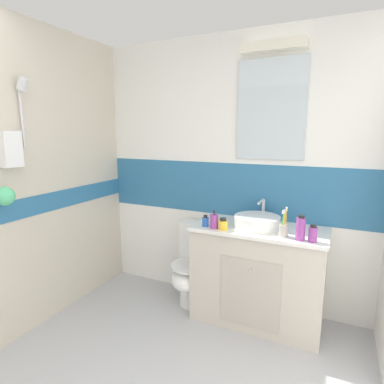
% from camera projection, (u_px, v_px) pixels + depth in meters
% --- Properties ---
extents(ground_plane, '(3.20, 3.48, 0.04)m').
position_uv_depth(ground_plane, '(168.00, 381.00, 2.13)').
color(ground_plane, '#B2B2B7').
extents(wall_back_tiled, '(3.20, 0.20, 2.50)m').
position_uv_depth(wall_back_tiled, '(232.00, 172.00, 2.99)').
color(wall_back_tiled, white).
rests_on(wall_back_tiled, ground_plane).
extents(wall_left_shower_alcove, '(0.26, 3.48, 2.50)m').
position_uv_depth(wall_left_shower_alcove, '(15.00, 182.00, 2.45)').
color(wall_left_shower_alcove, beige).
rests_on(wall_left_shower_alcove, ground_plane).
extents(vanity_cabinet, '(1.09, 0.54, 0.85)m').
position_uv_depth(vanity_cabinet, '(258.00, 274.00, 2.72)').
color(vanity_cabinet, beige).
rests_on(vanity_cabinet, ground_plane).
extents(sink_basin, '(0.38, 0.42, 0.21)m').
position_uv_depth(sink_basin, '(257.00, 221.00, 2.64)').
color(sink_basin, white).
rests_on(sink_basin, vanity_cabinet).
extents(toilet, '(0.37, 0.50, 0.79)m').
position_uv_depth(toilet, '(194.00, 267.00, 3.01)').
color(toilet, white).
rests_on(toilet, ground_plane).
extents(toothbrush_cup, '(0.07, 0.07, 0.23)m').
position_uv_depth(toothbrush_cup, '(284.00, 229.00, 2.39)').
color(toothbrush_cup, '#B2ADA3').
rests_on(toothbrush_cup, vanity_cabinet).
extents(soap_dispenser, '(0.07, 0.07, 0.16)m').
position_uv_depth(soap_dispenser, '(214.00, 221.00, 2.60)').
color(soap_dispenser, '#993F99').
rests_on(soap_dispenser, vanity_cabinet).
extents(lotion_bottle_short, '(0.06, 0.06, 0.13)m').
position_uv_depth(lotion_bottle_short, '(313.00, 234.00, 2.28)').
color(lotion_bottle_short, '#993F99').
rests_on(lotion_bottle_short, vanity_cabinet).
extents(perfume_flask_small, '(0.05, 0.03, 0.10)m').
position_uv_depth(perfume_flask_small, '(205.00, 221.00, 2.65)').
color(perfume_flask_small, '#2659B2').
rests_on(perfume_flask_small, vanity_cabinet).
extents(shampoo_bottle_tall, '(0.07, 0.07, 0.19)m').
position_uv_depth(shampoo_bottle_tall, '(301.00, 228.00, 2.31)').
color(shampoo_bottle_tall, '#993F99').
rests_on(shampoo_bottle_tall, vanity_cabinet).
extents(hair_gel_jar, '(0.08, 0.08, 0.10)m').
position_uv_depth(hair_gel_jar, '(223.00, 224.00, 2.57)').
color(hair_gel_jar, yellow).
rests_on(hair_gel_jar, vanity_cabinet).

